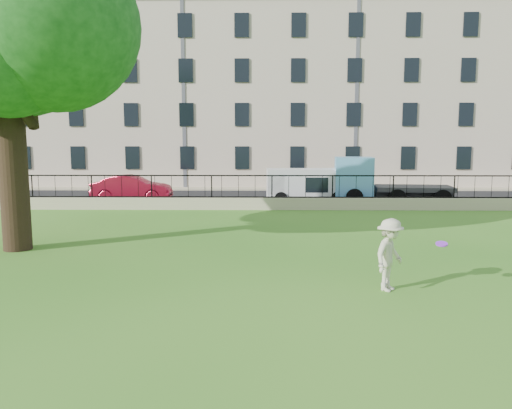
{
  "coord_description": "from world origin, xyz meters",
  "views": [
    {
      "loc": [
        -0.4,
        -12.64,
        3.47
      ],
      "look_at": [
        -0.65,
        3.5,
        1.36
      ],
      "focal_mm": 35.0,
      "sensor_mm": 36.0,
      "label": 1
    }
  ],
  "objects_px": {
    "tree": "(0,11)",
    "blue_truck": "(391,181)",
    "man": "(390,255)",
    "white_van": "(307,186)",
    "red_sedan": "(132,188)",
    "frisbee": "(442,244)"
  },
  "relations": [
    {
      "from": "man",
      "to": "white_van",
      "type": "xyz_separation_m",
      "value": [
        -0.5,
        16.14,
        0.09
      ]
    },
    {
      "from": "blue_truck",
      "to": "tree",
      "type": "bearing_deg",
      "value": -136.14
    },
    {
      "from": "tree",
      "to": "blue_truck",
      "type": "bearing_deg",
      "value": 38.07
    },
    {
      "from": "tree",
      "to": "frisbee",
      "type": "height_order",
      "value": "tree"
    },
    {
      "from": "tree",
      "to": "white_van",
      "type": "height_order",
      "value": "tree"
    },
    {
      "from": "man",
      "to": "tree",
      "type": "bearing_deg",
      "value": 106.36
    },
    {
      "from": "man",
      "to": "red_sedan",
      "type": "relative_size",
      "value": 0.38
    },
    {
      "from": "man",
      "to": "frisbee",
      "type": "xyz_separation_m",
      "value": [
        1.2,
        0.08,
        0.24
      ]
    },
    {
      "from": "tree",
      "to": "red_sedan",
      "type": "relative_size",
      "value": 2.45
    },
    {
      "from": "frisbee",
      "to": "white_van",
      "type": "bearing_deg",
      "value": 96.06
    },
    {
      "from": "red_sedan",
      "to": "white_van",
      "type": "height_order",
      "value": "white_van"
    },
    {
      "from": "red_sedan",
      "to": "white_van",
      "type": "bearing_deg",
      "value": -95.44
    },
    {
      "from": "frisbee",
      "to": "white_van",
      "type": "relative_size",
      "value": 0.06
    },
    {
      "from": "tree",
      "to": "blue_truck",
      "type": "relative_size",
      "value": 1.81
    },
    {
      "from": "man",
      "to": "blue_truck",
      "type": "height_order",
      "value": "blue_truck"
    },
    {
      "from": "frisbee",
      "to": "blue_truck",
      "type": "bearing_deg",
      "value": 79.95
    },
    {
      "from": "tree",
      "to": "white_van",
      "type": "distance_m",
      "value": 17.01
    },
    {
      "from": "frisbee",
      "to": "white_van",
      "type": "distance_m",
      "value": 16.14
    },
    {
      "from": "frisbee",
      "to": "blue_truck",
      "type": "relative_size",
      "value": 0.04
    },
    {
      "from": "tree",
      "to": "man",
      "type": "distance_m",
      "value": 13.31
    },
    {
      "from": "man",
      "to": "frisbee",
      "type": "relative_size",
      "value": 6.24
    },
    {
      "from": "man",
      "to": "red_sedan",
      "type": "distance_m",
      "value": 19.74
    }
  ]
}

